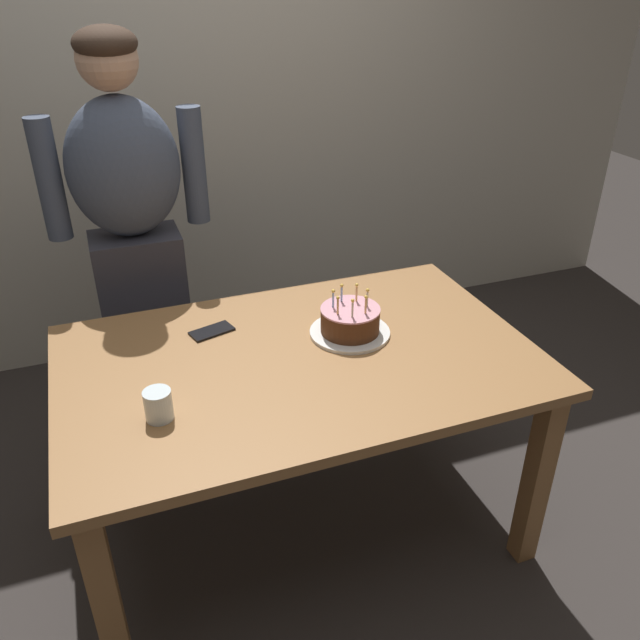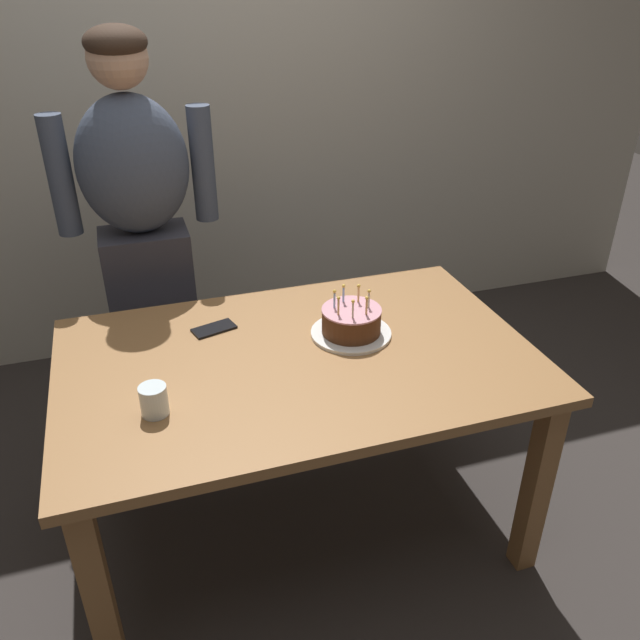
% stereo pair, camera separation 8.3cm
% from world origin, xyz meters
% --- Properties ---
extents(ground_plane, '(10.00, 10.00, 0.00)m').
position_xyz_m(ground_plane, '(0.00, 0.00, 0.00)').
color(ground_plane, '#332D2B').
extents(back_wall, '(5.20, 0.10, 2.60)m').
position_xyz_m(back_wall, '(0.00, 1.55, 1.30)').
color(back_wall, beige).
rests_on(back_wall, ground_plane).
extents(dining_table, '(1.50, 0.96, 0.74)m').
position_xyz_m(dining_table, '(0.00, 0.00, 0.64)').
color(dining_table, olive).
rests_on(dining_table, ground_plane).
extents(birthday_cake, '(0.27, 0.27, 0.16)m').
position_xyz_m(birthday_cake, '(0.21, 0.07, 0.79)').
color(birthday_cake, white).
rests_on(birthday_cake, dining_table).
extents(water_glass_near, '(0.08, 0.08, 0.09)m').
position_xyz_m(water_glass_near, '(-0.46, -0.17, 0.78)').
color(water_glass_near, silver).
rests_on(water_glass_near, dining_table).
extents(cell_phone, '(0.16, 0.11, 0.01)m').
position_xyz_m(cell_phone, '(-0.23, 0.24, 0.74)').
color(cell_phone, black).
rests_on(cell_phone, dining_table).
extents(person_man_bearded, '(0.61, 0.27, 1.66)m').
position_xyz_m(person_man_bearded, '(-0.40, 0.78, 0.87)').
color(person_man_bearded, '#33333D').
rests_on(person_man_bearded, ground_plane).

